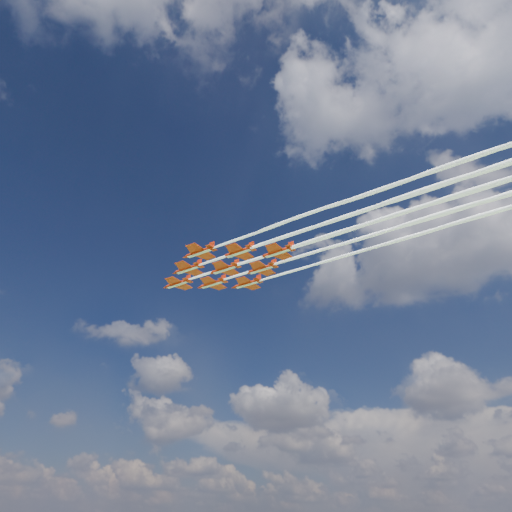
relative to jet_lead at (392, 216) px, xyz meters
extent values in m
cylinder|color=#BA240A|center=(-74.48, -0.26, 0.00)|extent=(8.86, 1.25, 1.22)
cone|color=#BA240A|center=(-80.02, -0.28, 0.00)|extent=(2.22, 1.23, 1.22)
cone|color=#BA240A|center=(-69.28, -0.25, 0.00)|extent=(1.67, 1.11, 1.11)
ellipsoid|color=black|center=(-76.70, -0.27, 0.50)|extent=(2.31, 1.02, 0.79)
cube|color=#BA240A|center=(-73.93, -0.26, -0.06)|extent=(3.58, 10.20, 0.16)
cube|color=#BA240A|center=(-70.05, -0.25, 0.00)|extent=(1.56, 3.99, 0.13)
cube|color=#BA240A|center=(-69.83, -0.25, 1.00)|extent=(1.77, 0.16, 1.99)
cube|color=white|center=(-74.48, -0.26, -0.55)|extent=(8.31, 1.03, 0.13)
cylinder|color=#BA240A|center=(-64.66, -6.61, 0.00)|extent=(8.86, 1.25, 1.22)
cone|color=#BA240A|center=(-70.20, -6.63, 0.00)|extent=(2.22, 1.23, 1.22)
cone|color=#BA240A|center=(-59.45, -6.59, 0.00)|extent=(1.67, 1.11, 1.11)
ellipsoid|color=black|center=(-66.87, -6.61, 0.50)|extent=(2.31, 1.02, 0.79)
cube|color=#BA240A|center=(-64.11, -6.60, -0.06)|extent=(3.58, 10.20, 0.16)
cube|color=#BA240A|center=(-60.23, -6.59, 0.00)|extent=(1.56, 3.99, 0.13)
cube|color=#BA240A|center=(-60.01, -6.59, 1.00)|extent=(1.77, 0.16, 1.99)
cube|color=white|center=(-64.66, -6.61, -0.55)|extent=(8.31, 1.03, 0.13)
cylinder|color=#BA240A|center=(-64.71, 6.15, 0.00)|extent=(8.86, 1.25, 1.22)
cone|color=#BA240A|center=(-70.24, 6.13, 0.00)|extent=(2.22, 1.23, 1.22)
cone|color=#BA240A|center=(-59.50, 6.17, 0.00)|extent=(1.67, 1.11, 1.11)
ellipsoid|color=black|center=(-66.92, 6.14, 0.50)|extent=(2.31, 1.02, 0.79)
cube|color=#BA240A|center=(-64.15, 6.15, -0.06)|extent=(3.58, 10.20, 0.16)
cube|color=#BA240A|center=(-60.28, 6.16, 0.00)|extent=(1.56, 3.99, 0.13)
cube|color=#BA240A|center=(-60.05, 6.16, 1.00)|extent=(1.77, 0.16, 1.99)
cube|color=white|center=(-64.71, 6.15, -0.55)|extent=(8.31, 1.03, 0.13)
cylinder|color=#BA240A|center=(-54.84, -12.95, 0.00)|extent=(8.86, 1.25, 1.22)
cone|color=#BA240A|center=(-60.38, -12.97, 0.00)|extent=(2.22, 1.23, 1.22)
cone|color=#BA240A|center=(-49.63, -12.93, 0.00)|extent=(1.67, 1.11, 1.11)
ellipsoid|color=black|center=(-57.05, -12.96, 0.50)|extent=(2.31, 1.02, 0.79)
cube|color=#BA240A|center=(-54.28, -12.95, -0.06)|extent=(3.58, 10.20, 0.16)
cube|color=#BA240A|center=(-50.41, -12.93, 0.00)|extent=(1.56, 3.99, 0.13)
cube|color=#BA240A|center=(-50.19, -12.93, 1.00)|extent=(1.77, 0.16, 1.99)
cube|color=white|center=(-54.84, -12.95, -0.55)|extent=(8.31, 1.03, 0.13)
cylinder|color=#BA240A|center=(-54.88, -0.19, 0.00)|extent=(8.86, 1.25, 1.22)
cone|color=#BA240A|center=(-60.42, -0.21, 0.00)|extent=(2.22, 1.23, 1.22)
cone|color=#BA240A|center=(-49.68, -0.18, 0.00)|extent=(1.67, 1.11, 1.11)
ellipsoid|color=black|center=(-57.10, -0.20, 0.50)|extent=(2.31, 1.02, 0.79)
cube|color=#BA240A|center=(-54.33, -0.19, -0.06)|extent=(3.58, 10.20, 0.16)
cube|color=#BA240A|center=(-50.45, -0.18, 0.00)|extent=(1.56, 3.99, 0.13)
cube|color=#BA240A|center=(-50.23, -0.18, 1.00)|extent=(1.77, 0.16, 1.99)
cube|color=white|center=(-54.88, -0.19, -0.55)|extent=(8.31, 1.03, 0.13)
cylinder|color=#BA240A|center=(-54.93, 12.56, 0.00)|extent=(8.86, 1.25, 1.22)
cone|color=#BA240A|center=(-60.47, 12.54, 0.00)|extent=(2.22, 1.23, 1.22)
cone|color=#BA240A|center=(-49.72, 12.58, 0.00)|extent=(1.67, 1.11, 1.11)
ellipsoid|color=black|center=(-57.14, 12.55, 0.50)|extent=(2.31, 1.02, 0.79)
cube|color=#BA240A|center=(-54.37, 12.56, -0.06)|extent=(3.58, 10.20, 0.16)
cube|color=#BA240A|center=(-50.50, 12.57, 0.00)|extent=(1.56, 3.99, 0.13)
cube|color=#BA240A|center=(-50.28, 12.57, 1.00)|extent=(1.77, 0.16, 1.99)
cube|color=white|center=(-54.93, 12.56, -0.55)|extent=(8.31, 1.03, 0.13)
cylinder|color=#BA240A|center=(-45.06, -6.54, 0.00)|extent=(8.86, 1.25, 1.22)
cone|color=#BA240A|center=(-50.60, -6.56, 0.00)|extent=(2.22, 1.23, 1.22)
cone|color=#BA240A|center=(-39.86, -6.52, 0.00)|extent=(1.67, 1.11, 1.11)
ellipsoid|color=black|center=(-47.28, -6.54, 0.50)|extent=(2.31, 1.02, 0.79)
cube|color=#BA240A|center=(-44.51, -6.53, -0.06)|extent=(3.58, 10.20, 0.16)
cube|color=#BA240A|center=(-40.63, -6.52, 0.00)|extent=(1.56, 3.99, 0.13)
cube|color=#BA240A|center=(-40.41, -6.52, 1.00)|extent=(1.77, 0.16, 1.99)
cube|color=white|center=(-45.06, -6.54, -0.55)|extent=(8.31, 1.03, 0.13)
cylinder|color=#BA240A|center=(-45.11, 6.22, 0.00)|extent=(8.86, 1.25, 1.22)
cone|color=#BA240A|center=(-50.64, 6.20, 0.00)|extent=(2.22, 1.23, 1.22)
cone|color=#BA240A|center=(-39.90, 6.23, 0.00)|extent=(1.67, 1.11, 1.11)
ellipsoid|color=black|center=(-47.32, 6.21, 0.50)|extent=(2.31, 1.02, 0.79)
cube|color=#BA240A|center=(-44.55, 6.22, -0.06)|extent=(3.58, 10.20, 0.16)
cube|color=#BA240A|center=(-40.68, 6.23, 0.00)|extent=(1.56, 3.99, 0.13)
cube|color=#BA240A|center=(-40.45, 6.23, 1.00)|extent=(1.77, 0.16, 1.99)
cube|color=white|center=(-45.11, 6.22, -0.55)|extent=(8.31, 1.03, 0.13)
cylinder|color=#BA240A|center=(-35.28, -0.13, 0.00)|extent=(8.86, 1.25, 1.22)
cone|color=#BA240A|center=(-40.82, -0.14, 0.00)|extent=(2.22, 1.23, 1.22)
cone|color=#BA240A|center=(-30.08, -0.11, 0.00)|extent=(1.67, 1.11, 1.11)
ellipsoid|color=black|center=(-37.50, -0.13, 0.50)|extent=(2.31, 1.02, 0.79)
cube|color=#BA240A|center=(-34.73, -0.12, -0.06)|extent=(3.58, 10.20, 0.16)
cube|color=#BA240A|center=(-30.85, -0.11, 0.00)|extent=(1.56, 3.99, 0.13)
cube|color=#BA240A|center=(-30.63, -0.11, 1.00)|extent=(1.77, 0.16, 1.99)
cube|color=white|center=(-35.28, -0.13, -0.55)|extent=(8.31, 1.03, 0.13)
camera|label=1|loc=(30.15, -111.72, -74.05)|focal=35.00mm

